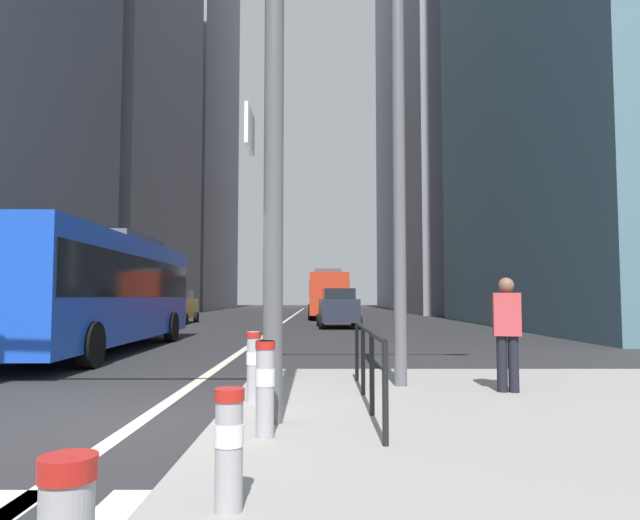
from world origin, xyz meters
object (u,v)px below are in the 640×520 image
object	(u,v)px
car_oncoming_mid	(175,306)
traffic_signal_gantry	(115,71)
bollard_back	(253,363)
city_bus_red_receding	(327,293)
bollard_right	(265,384)
bollard_left	(229,442)
city_bus_red_distant	(326,294)
city_bus_blue_oncoming	(98,286)
car_receding_near	(338,308)
street_lamp_post	(398,63)
pedestrian_waiting	(507,328)

from	to	relation	value
car_oncoming_mid	traffic_signal_gantry	bearing A→B (deg)	-77.23
car_oncoming_mid	bollard_back	size ratio (longest dim) A/B	4.89
car_oncoming_mid	traffic_signal_gantry	size ratio (longest dim) A/B	0.74
city_bus_red_receding	bollard_right	bearing A→B (deg)	-91.70
car_oncoming_mid	bollard_left	bearing A→B (deg)	-75.08
city_bus_red_distant	bollard_back	world-z (taller)	city_bus_red_distant
traffic_signal_gantry	bollard_left	xyz separation A→B (m)	(1.74, -2.55, -3.49)
city_bus_red_receding	traffic_signal_gantry	bearing A→B (deg)	-94.66
city_bus_blue_oncoming	traffic_signal_gantry	size ratio (longest dim) A/B	1.88
bollard_right	traffic_signal_gantry	bearing A→B (deg)	160.57
car_receding_near	street_lamp_post	world-z (taller)	street_lamp_post
traffic_signal_gantry	pedestrian_waiting	world-z (taller)	traffic_signal_gantry
city_bus_red_receding	traffic_signal_gantry	xyz separation A→B (m)	(-2.83, -34.76, 2.24)
bollard_left	pedestrian_waiting	xyz separation A→B (m)	(3.31, 4.57, 0.48)
car_oncoming_mid	bollard_right	xyz separation A→B (m)	(7.77, -27.07, -0.32)
city_bus_blue_oncoming	traffic_signal_gantry	bearing A→B (deg)	-67.96
car_oncoming_mid	car_receding_near	bearing A→B (deg)	-25.26
city_bus_red_distant	street_lamp_post	size ratio (longest dim) A/B	1.46
car_receding_near	pedestrian_waiting	size ratio (longest dim) A/B	2.64
city_bus_red_receding	street_lamp_post	world-z (taller)	street_lamp_post
city_bus_blue_oncoming	bollard_back	world-z (taller)	city_bus_blue_oncoming
city_bus_blue_oncoming	city_bus_red_distant	bearing A→B (deg)	81.92
car_oncoming_mid	street_lamp_post	bearing A→B (deg)	-68.11
traffic_signal_gantry	bollard_right	bearing A→B (deg)	-19.43
car_oncoming_mid	traffic_signal_gantry	world-z (taller)	traffic_signal_gantry
car_receding_near	bollard_right	size ratio (longest dim) A/B	4.65
city_bus_red_receding	pedestrian_waiting	size ratio (longest dim) A/B	6.60
bollard_right	car_oncoming_mid	bearing A→B (deg)	106.02
city_bus_red_distant	pedestrian_waiting	world-z (taller)	city_bus_red_distant
city_bus_blue_oncoming	bollard_back	size ratio (longest dim) A/B	12.35
bollard_back	street_lamp_post	bearing A→B (deg)	33.01
city_bus_blue_oncoming	bollard_right	bearing A→B (deg)	-60.94
car_oncoming_mid	pedestrian_waiting	bearing A→B (deg)	-65.68
bollard_left	bollard_right	xyz separation A→B (m)	(0.05, 1.92, 0.08)
street_lamp_post	pedestrian_waiting	size ratio (longest dim) A/B	4.83
city_bus_red_distant	city_bus_blue_oncoming	bearing A→B (deg)	-98.08
city_bus_blue_oncoming	street_lamp_post	bearing A→B (deg)	-42.79
car_oncoming_mid	car_receding_near	size ratio (longest dim) A/B	1.02
city_bus_red_receding	car_oncoming_mid	world-z (taller)	city_bus_red_receding
city_bus_red_receding	bollard_right	xyz separation A→B (m)	(-1.05, -35.39, -1.17)
car_oncoming_mid	bollard_back	distance (m)	26.28
car_receding_near	street_lamp_post	bearing A→B (deg)	-88.98
city_bus_red_receding	pedestrian_waiting	bearing A→B (deg)	-86.13
street_lamp_post	car_receding_near	bearing A→B (deg)	91.02
city_bus_red_distant	street_lamp_post	bearing A→B (deg)	-89.47
traffic_signal_gantry	bollard_left	world-z (taller)	traffic_signal_gantry
car_receding_near	bollard_right	bearing A→B (deg)	-93.64
pedestrian_waiting	city_bus_red_distant	bearing A→B (deg)	92.03
bollard_right	city_bus_blue_oncoming	bearing A→B (deg)	119.06
bollard_left	car_receding_near	bearing A→B (deg)	86.53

